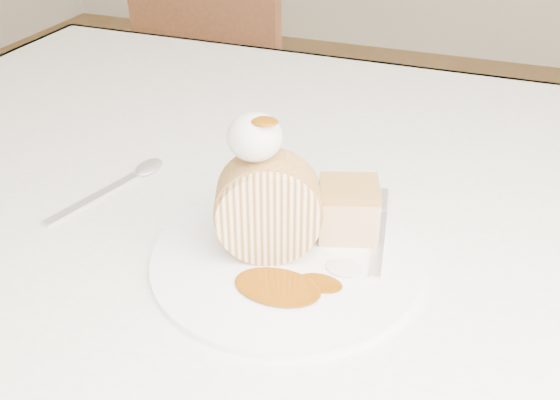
% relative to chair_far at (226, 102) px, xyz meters
% --- Properties ---
extents(table, '(1.40, 0.90, 0.75)m').
position_rel_chair_far_xyz_m(table, '(0.48, -0.76, 0.18)').
color(table, beige).
rests_on(table, ground).
extents(chair_far, '(0.41, 0.41, 0.83)m').
position_rel_chair_far_xyz_m(chair_far, '(0.00, 0.00, 0.00)').
color(chair_far, brown).
rests_on(chair_far, ground).
extents(plate, '(0.35, 0.35, 0.01)m').
position_rel_chair_far_xyz_m(plate, '(0.52, -0.94, 0.28)').
color(plate, white).
rests_on(plate, table).
extents(roulade_slice, '(0.12, 0.09, 0.10)m').
position_rel_chair_far_xyz_m(roulade_slice, '(0.50, -0.94, 0.33)').
color(roulade_slice, '#FFE0B1').
rests_on(roulade_slice, plate).
extents(cake_chunk, '(0.08, 0.07, 0.05)m').
position_rel_chair_far_xyz_m(cake_chunk, '(0.57, -0.88, 0.31)').
color(cake_chunk, tan).
rests_on(cake_chunk, plate).
extents(whipped_cream, '(0.05, 0.05, 0.05)m').
position_rel_chair_far_xyz_m(whipped_cream, '(0.48, -0.94, 0.41)').
color(whipped_cream, silver).
rests_on(whipped_cream, roulade_slice).
extents(caramel_drizzle, '(0.03, 0.02, 0.01)m').
position_rel_chair_far_xyz_m(caramel_drizzle, '(0.50, -0.94, 0.44)').
color(caramel_drizzle, '#753B04').
rests_on(caramel_drizzle, whipped_cream).
extents(caramel_pool, '(0.10, 0.08, 0.00)m').
position_rel_chair_far_xyz_m(caramel_pool, '(0.53, -0.99, 0.28)').
color(caramel_pool, '#753B04').
rests_on(caramel_pool, plate).
extents(fork, '(0.05, 0.17, 0.00)m').
position_rel_chair_far_xyz_m(fork, '(0.60, -0.89, 0.28)').
color(fork, silver).
rests_on(fork, plate).
extents(spoon, '(0.07, 0.17, 0.00)m').
position_rel_chair_far_xyz_m(spoon, '(0.26, -0.91, 0.28)').
color(spoon, silver).
rests_on(spoon, table).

